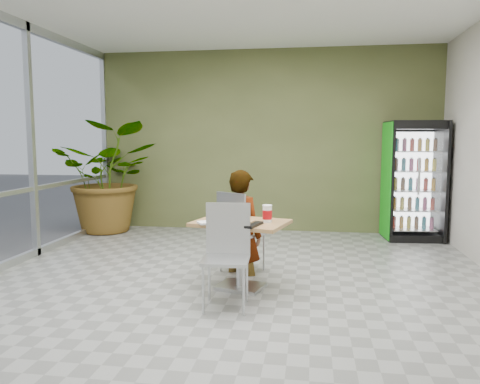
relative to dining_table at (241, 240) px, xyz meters
name	(u,v)px	position (x,y,z in m)	size (l,w,h in m)	color
ground	(232,292)	(-0.08, -0.15, -0.54)	(7.00, 7.00, 0.00)	gray
room_envelope	(231,143)	(-0.08, -0.15, 1.06)	(6.00, 7.00, 3.20)	beige
dining_table	(241,240)	(0.00, 0.00, 0.00)	(1.11, 0.90, 0.75)	#AF824B
chair_far	(237,226)	(-0.14, 0.59, 0.05)	(0.61, 0.62, 1.00)	#B3B7B8
chair_near	(227,246)	(-0.06, -0.51, 0.05)	(0.47, 0.48, 1.01)	#B3B7B8
seated_woman	(242,233)	(-0.08, 0.62, -0.05)	(0.58, 0.37, 1.57)	black
pizza_plate	(239,220)	(-0.02, 0.01, 0.23)	(0.28, 0.21, 0.03)	white
soda_cup	(267,214)	(0.29, -0.01, 0.30)	(0.11, 0.11, 0.19)	white
napkin_stack	(206,223)	(-0.34, -0.20, 0.23)	(0.17, 0.17, 0.02)	white
cafeteria_tray	(238,223)	(0.00, -0.22, 0.23)	(0.45, 0.33, 0.03)	black
beverage_fridge	(414,181)	(2.40, 2.94, 0.43)	(0.93, 0.74, 1.93)	black
potted_plant	(110,177)	(-2.77, 2.83, 0.43)	(1.75, 1.51, 1.94)	#336F2C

